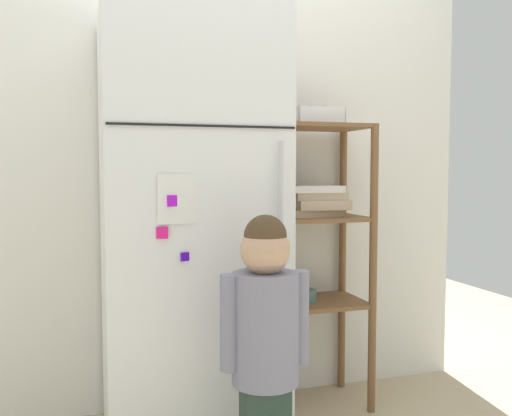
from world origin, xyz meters
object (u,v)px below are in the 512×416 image
child_standing (265,327)px  pantry_shelf_unit (316,231)px  refrigerator (190,228)px  fruit_bin (317,116)px

child_standing → pantry_shelf_unit: pantry_shelf_unit is taller
pantry_shelf_unit → child_standing: bearing=-125.7°
refrigerator → pantry_shelf_unit: 0.63m
fruit_bin → refrigerator: bearing=-170.2°
refrigerator → pantry_shelf_unit: refrigerator is taller
refrigerator → pantry_shelf_unit: (0.61, 0.13, -0.05)m
pantry_shelf_unit → fruit_bin: (-0.01, -0.02, 0.53)m
child_standing → fruit_bin: size_ratio=4.23×
pantry_shelf_unit → fruit_bin: size_ratio=5.79×
refrigerator → fruit_bin: size_ratio=7.67×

